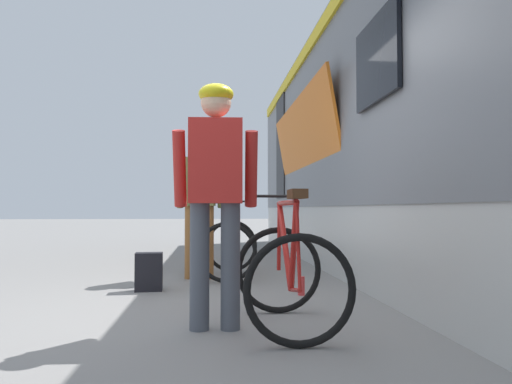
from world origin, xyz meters
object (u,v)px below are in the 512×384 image
at_px(backpack_on_platform, 149,272).
at_px(water_bottle_near_the_bikes, 301,286).
at_px(train_car, 494,107).
at_px(cyclist_far_in_red, 215,182).
at_px(bicycle_near_silver, 229,245).
at_px(cyclist_near_in_olive, 199,193).
at_px(bicycle_far_red, 288,272).

xyz_separation_m(backpack_on_platform, water_bottle_near_the_bikes, (1.55, -0.41, -0.11)).
height_order(train_car, cyclist_far_in_red, train_car).
xyz_separation_m(bicycle_near_silver, water_bottle_near_the_bikes, (0.67, -1.35, -0.31)).
bearing_deg(cyclist_near_in_olive, backpack_on_platform, -120.83).
bearing_deg(water_bottle_near_the_bikes, bicycle_far_red, -104.83).
bearing_deg(cyclist_near_in_olive, train_car, -19.58).
xyz_separation_m(bicycle_far_red, backpack_on_platform, (-1.20, 1.74, -0.20)).
height_order(bicycle_near_silver, backpack_on_platform, bicycle_near_silver).
relative_size(train_car, cyclist_far_in_red, 9.11).
bearing_deg(bicycle_near_silver, cyclist_far_in_red, -94.51).
relative_size(bicycle_near_silver, water_bottle_near_the_bikes, 6.06).
xyz_separation_m(train_car, bicycle_far_red, (-2.50, -1.45, -1.56)).
height_order(train_car, bicycle_far_red, train_car).
relative_size(train_car, backpack_on_platform, 40.13).
distance_m(train_car, cyclist_far_in_red, 3.47).
bearing_deg(backpack_on_platform, bicycle_near_silver, 43.78).
distance_m(cyclist_far_in_red, bicycle_near_silver, 2.75).
bearing_deg(water_bottle_near_the_bikes, bicycle_near_silver, 116.17).
bearing_deg(bicycle_near_silver, train_car, -23.51).
relative_size(bicycle_near_silver, bicycle_far_red, 1.05).
bearing_deg(train_car, bicycle_far_red, -149.80).
bearing_deg(bicycle_far_red, train_car, 30.20).
distance_m(cyclist_near_in_olive, bicycle_near_silver, 0.76).
bearing_deg(cyclist_near_in_olive, water_bottle_near_the_bikes, -50.57).
bearing_deg(backpack_on_platform, water_bottle_near_the_bikes, -18.01).
xyz_separation_m(train_car, bicycle_near_silver, (-2.81, 1.22, -1.56)).
relative_size(cyclist_near_in_olive, bicycle_far_red, 1.63).
bearing_deg(bicycle_far_red, cyclist_near_in_olive, 104.90).
relative_size(cyclist_near_in_olive, backpack_on_platform, 4.40).
height_order(train_car, water_bottle_near_the_bikes, train_car).
distance_m(cyclist_near_in_olive, cyclist_far_in_red, 2.57).
relative_size(train_car, cyclist_near_in_olive, 9.11).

